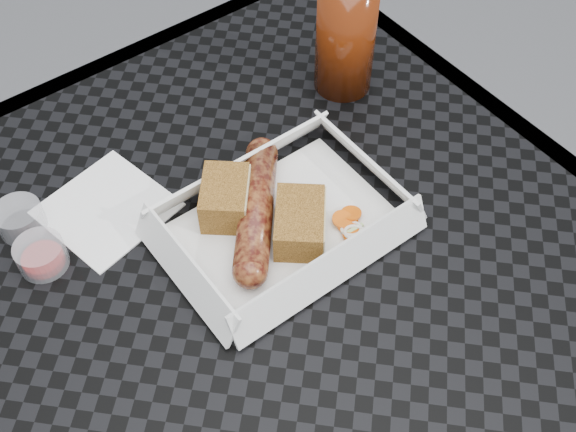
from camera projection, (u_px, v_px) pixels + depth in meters
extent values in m
cube|color=black|center=(250.00, 291.00, 0.72)|extent=(0.80, 0.80, 0.01)
cube|color=black|center=(75.00, 86.00, 0.92)|extent=(0.80, 0.03, 0.03)
cube|color=black|center=(512.00, 130.00, 0.87)|extent=(0.03, 0.80, 0.03)
cylinder|color=black|center=(305.00, 169.00, 1.32)|extent=(0.03, 0.03, 0.73)
cube|color=white|center=(282.00, 226.00, 0.76)|extent=(0.22, 0.15, 0.00)
cylinder|color=brown|center=(256.00, 209.00, 0.75)|extent=(0.13, 0.14, 0.04)
sphere|color=brown|center=(262.00, 154.00, 0.80)|extent=(0.04, 0.04, 0.04)
sphere|color=brown|center=(250.00, 272.00, 0.70)|extent=(0.04, 0.04, 0.04)
cube|color=#946225|center=(225.00, 198.00, 0.76)|extent=(0.08, 0.08, 0.04)
cube|color=#946225|center=(299.00, 223.00, 0.74)|extent=(0.09, 0.09, 0.04)
cylinder|color=#D35209|center=(347.00, 228.00, 0.76)|extent=(0.02, 0.02, 0.00)
torus|color=white|center=(356.00, 228.00, 0.76)|extent=(0.02, 0.02, 0.00)
cube|color=#B2D17F|center=(353.00, 222.00, 0.76)|extent=(0.02, 0.02, 0.00)
cube|color=white|center=(107.00, 209.00, 0.78)|extent=(0.14, 0.14, 0.00)
cylinder|color=maroon|center=(41.00, 255.00, 0.72)|extent=(0.05, 0.05, 0.03)
cylinder|color=silver|center=(20.00, 219.00, 0.75)|extent=(0.05, 0.05, 0.03)
cylinder|color=#4E1906|center=(346.00, 35.00, 0.84)|extent=(0.07, 0.07, 0.15)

